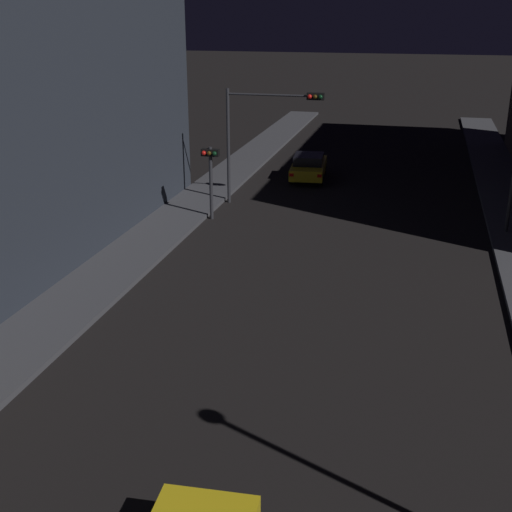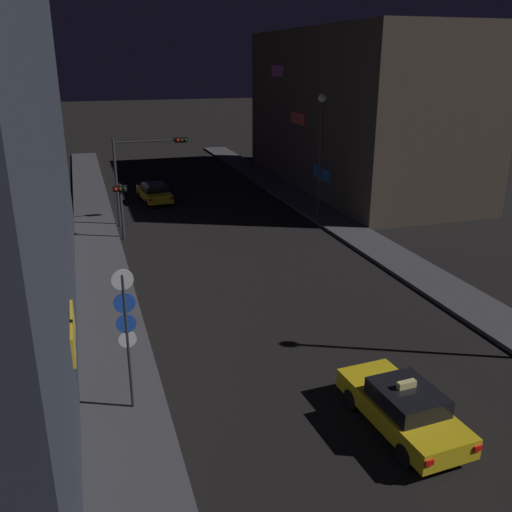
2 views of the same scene
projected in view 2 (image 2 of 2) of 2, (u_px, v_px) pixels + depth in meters
sidewalk_left at (97, 237)px, 33.12m from camera, size 2.55×64.73×0.17m
sidewalk_right at (327, 217)px, 37.41m from camera, size 2.55×64.73×0.17m
building_facade_right at (356, 110)px, 45.10m from camera, size 10.15×24.46×12.38m
taxi at (403, 407)px, 15.85m from camera, size 2.07×4.55×1.62m
far_car at (154, 193)px, 41.37m from camera, size 2.18×4.59×1.42m
traffic_light_overhead at (143, 162)px, 34.77m from camera, size 4.67×0.41×5.55m
traffic_light_left_kerb at (121, 200)px, 32.23m from camera, size 0.80×0.42×3.32m
sign_pole_left at (126, 327)px, 15.96m from camera, size 0.62×0.10×4.45m
street_lamp_far_block at (321, 132)px, 35.56m from camera, size 0.55×0.55×7.92m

